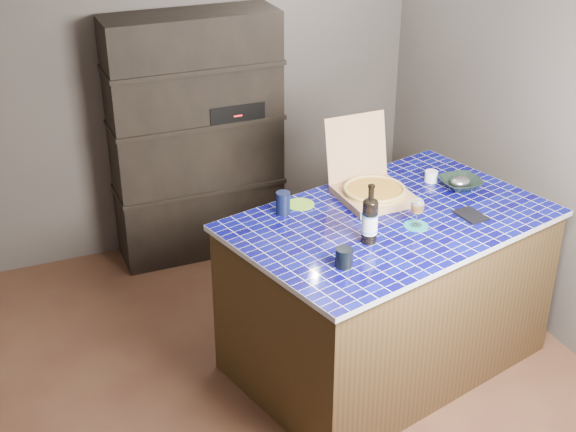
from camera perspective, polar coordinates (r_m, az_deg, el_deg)
name	(u,v)px	position (r m, az deg, el deg)	size (l,w,h in m)	color
room	(274,176)	(4.33, -1.00, 2.83)	(3.50, 3.50, 3.50)	brown
shelving_unit	(197,138)	(5.80, -6.49, 5.52)	(1.20, 0.41, 1.80)	black
kitchen_island	(387,291)	(4.77, 7.03, -5.30)	(2.01, 1.54, 0.97)	#49321C
pizza_box	(372,188)	(4.72, 6.01, 2.00)	(0.41, 0.49, 0.43)	tan
mead_bottle	(370,220)	(4.21, 5.83, -0.27)	(0.09, 0.09, 0.33)	black
teal_trivet	(416,226)	(4.46, 9.08, -0.69)	(0.14, 0.14, 0.01)	#177B77
wine_glass	(418,207)	(4.40, 9.20, 0.67)	(0.08, 0.08, 0.17)	white
tumbler	(344,258)	(4.02, 4.01, -2.96)	(0.09, 0.09, 0.10)	black
dvd_case	(471,215)	(4.62, 12.88, 0.04)	(0.13, 0.18, 0.01)	black
bowl	(460,183)	(4.94, 12.16, 2.29)	(0.24, 0.24, 0.06)	black
foil_contents	(461,182)	(4.94, 12.17, 2.40)	(0.13, 0.11, 0.06)	#A7A8B2
white_jar	(431,176)	(4.99, 10.14, 2.80)	(0.08, 0.08, 0.07)	white
navy_cup	(283,203)	(4.51, -0.36, 0.94)	(0.08, 0.08, 0.13)	black
green_trivet	(300,204)	(4.64, 0.87, 0.83)	(0.16, 0.16, 0.01)	#7DC129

